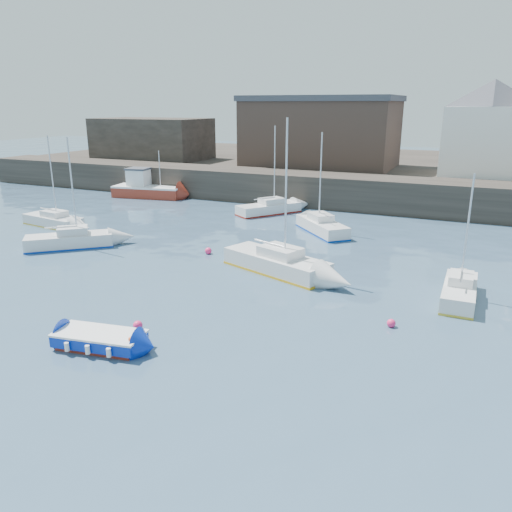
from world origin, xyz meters
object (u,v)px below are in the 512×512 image
at_px(sailboat_a, 70,240).
at_px(sailboat_h, 269,208).
at_px(fishing_boat, 147,188).
at_px(buoy_mid, 391,327).
at_px(sailboat_b, 277,262).
at_px(blue_dinghy, 100,339).
at_px(sailboat_e, 53,220).
at_px(sailboat_f, 322,226).
at_px(buoy_near, 138,329).
at_px(sailboat_c, 459,291).
at_px(buoy_far, 208,254).

xyz_separation_m(sailboat_a, sailboat_h, (8.21, 15.98, -0.02)).
bearing_deg(fishing_boat, sailboat_h, -9.10).
height_order(sailboat_h, buoy_mid, sailboat_h).
bearing_deg(sailboat_b, sailboat_h, 114.34).
height_order(blue_dinghy, sailboat_e, sailboat_e).
xyz_separation_m(sailboat_a, sailboat_e, (-5.93, 4.33, -0.05)).
xyz_separation_m(sailboat_f, buoy_near, (-2.30, -19.96, -0.53)).
bearing_deg(sailboat_c, buoy_near, -143.30).
relative_size(fishing_boat, buoy_mid, 20.09).
relative_size(sailboat_e, buoy_far, 16.09).
relative_size(sailboat_b, sailboat_c, 1.39).
distance_m(sailboat_c, buoy_near, 15.86).
relative_size(sailboat_e, buoy_mid, 18.69).
bearing_deg(sailboat_f, blue_dinghy, -96.78).
bearing_deg(buoy_far, fishing_boat, 136.07).
relative_size(blue_dinghy, sailboat_c, 0.61).
xyz_separation_m(sailboat_e, sailboat_h, (14.14, 11.64, 0.03)).
height_order(sailboat_f, buoy_mid, sailboat_f).
bearing_deg(sailboat_a, sailboat_h, 62.80).
height_order(sailboat_b, buoy_far, sailboat_b).
bearing_deg(sailboat_h, buoy_far, -84.65).
distance_m(sailboat_e, buoy_far, 15.50).
bearing_deg(sailboat_b, buoy_near, -104.90).
relative_size(blue_dinghy, sailboat_a, 0.52).
distance_m(sailboat_e, sailboat_h, 18.32).
height_order(fishing_boat, sailboat_h, sailboat_h).
height_order(fishing_boat, sailboat_f, sailboat_f).
distance_m(fishing_boat, buoy_far, 22.81).
height_order(blue_dinghy, buoy_mid, blue_dinghy).
xyz_separation_m(sailboat_b, sailboat_e, (-20.91, 3.31, -0.11)).
bearing_deg(sailboat_e, sailboat_f, 18.28).
relative_size(sailboat_a, sailboat_c, 1.17).
relative_size(sailboat_b, buoy_mid, 22.87).
bearing_deg(sailboat_a, sailboat_b, 3.92).
relative_size(sailboat_f, buoy_far, 16.78).
height_order(blue_dinghy, sailboat_c, sailboat_c).
distance_m(sailboat_f, buoy_near, 20.09).
xyz_separation_m(buoy_near, buoy_mid, (10.14, 4.84, 0.00)).
distance_m(sailboat_b, buoy_far, 5.76).
bearing_deg(sailboat_a, buoy_near, -35.53).
distance_m(sailboat_a, sailboat_h, 17.96).
xyz_separation_m(sailboat_b, buoy_mid, (7.52, -5.00, -0.58)).
xyz_separation_m(fishing_boat, sailboat_f, (21.60, -7.27, -0.42)).
height_order(sailboat_a, sailboat_h, sailboat_h).
relative_size(sailboat_f, buoy_mid, 19.49).
xyz_separation_m(fishing_boat, sailboat_a, (6.95, -18.41, -0.42)).
xyz_separation_m(sailboat_a, sailboat_f, (14.65, 11.13, 0.00)).
xyz_separation_m(sailboat_b, sailboat_c, (10.09, -0.37, -0.09)).
height_order(sailboat_c, buoy_mid, sailboat_c).
distance_m(sailboat_a, sailboat_b, 15.01).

